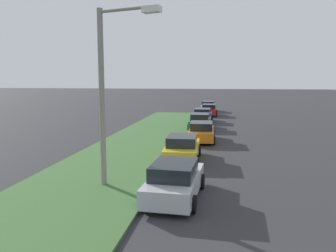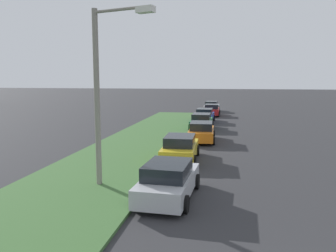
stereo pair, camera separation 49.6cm
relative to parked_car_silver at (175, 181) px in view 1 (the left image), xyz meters
The scene contains 9 objects.
grass_median 4.79m from the parked_car_silver, 58.39° to the left, with size 60.00×6.00×0.12m, color #3D6633.
parked_car_silver is the anchor object (origin of this frame).
parked_car_yellow 6.24m from the parked_car_silver, ahead, with size 4.35×2.11×1.47m.
parked_car_orange 12.42m from the parked_car_silver, ahead, with size 4.37×2.15×1.47m.
parked_car_green 18.57m from the parked_car_silver, ahead, with size 4.33×2.08×1.47m.
parked_car_blue 23.92m from the parked_car_silver, ahead, with size 4.34×2.09×1.47m.
parked_car_red 30.30m from the parked_car_silver, ahead, with size 4.30×2.03×1.47m.
parked_car_white 35.87m from the parked_car_silver, ahead, with size 4.40×2.21×1.47m.
streetlight 4.75m from the parked_car_silver, 73.83° to the left, with size 1.06×2.81×7.50m.
Camera 1 is at (-5.15, 2.54, 4.67)m, focal length 36.15 mm.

